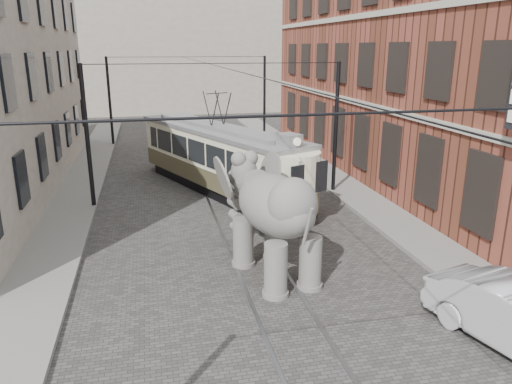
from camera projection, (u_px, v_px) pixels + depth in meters
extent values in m
plane|color=#474441|center=(252.00, 252.00, 16.32)|extent=(120.00, 120.00, 0.00)
cube|color=slate|center=(414.00, 236.00, 17.54)|extent=(2.00, 60.00, 0.15)
cube|color=slate|center=(45.00, 268.00, 14.96)|extent=(2.00, 60.00, 0.15)
cube|color=brown|center=(422.00, 59.00, 25.30)|extent=(8.00, 26.00, 12.00)
cube|color=gray|center=(174.00, 43.00, 51.74)|extent=(28.00, 10.00, 14.00)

